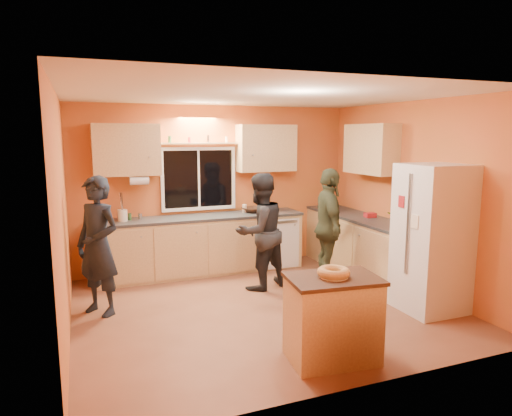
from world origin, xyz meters
name	(u,v)px	position (x,y,z in m)	size (l,w,h in m)	color
ground	(263,307)	(0.00, 0.00, 0.00)	(4.50, 4.50, 0.00)	brown
room_shell	(260,176)	(0.12, 0.41, 1.62)	(4.54, 4.04, 2.61)	#D96137
back_counter	(223,243)	(0.01, 1.70, 0.45)	(4.23, 0.62, 0.90)	tan
right_counter	(371,249)	(1.95, 0.50, 0.45)	(0.62, 1.84, 0.90)	tan
refrigerator	(432,238)	(1.89, -0.80, 0.90)	(0.72, 0.70, 1.80)	silver
island	(332,318)	(0.11, -1.48, 0.42)	(0.91, 0.67, 0.83)	tan
bundt_pastry	(334,272)	(0.11, -1.48, 0.87)	(0.31, 0.31, 0.09)	#B5834A
person_left	(98,246)	(-1.90, 0.54, 0.84)	(0.61, 0.40, 1.67)	black
person_center	(260,232)	(0.24, 0.70, 0.81)	(0.79, 0.62, 1.62)	black
person_right	(329,227)	(1.22, 0.51, 0.84)	(0.98, 0.41, 1.68)	#353C26
mixing_bowl	(253,210)	(0.53, 1.74, 0.94)	(0.33, 0.33, 0.08)	black
utensil_crock	(122,215)	(-1.51, 1.71, 0.99)	(0.14, 0.14, 0.17)	beige
potted_plant	(396,216)	(1.95, -0.04, 1.04)	(0.25, 0.21, 0.28)	gray
red_box	(370,215)	(2.03, 0.67, 0.94)	(0.16, 0.12, 0.07)	#A4191E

